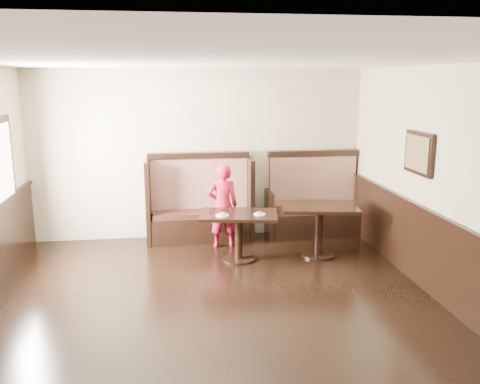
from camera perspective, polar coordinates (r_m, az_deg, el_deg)
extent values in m
plane|color=black|center=(5.58, -2.36, -15.58)|extent=(7.00, 7.00, 0.00)
plane|color=tan|center=(8.50, -4.71, 4.20)|extent=(5.50, 0.00, 5.50)
plane|color=tan|center=(5.98, 24.75, -0.48)|extent=(0.00, 7.00, 7.00)
plane|color=white|center=(4.92, -2.66, 14.53)|extent=(7.00, 7.00, 0.00)
cube|color=black|center=(6.21, 23.75, -8.61)|extent=(0.05, 6.90, 1.00)
cube|color=black|center=(6.93, 19.44, 4.13)|extent=(0.04, 0.70, 0.55)
cube|color=olive|center=(6.92, 19.25, 4.13)|extent=(0.01, 0.60, 0.45)
cube|color=black|center=(8.48, -4.46, -4.05)|extent=(1.60, 0.50, 0.42)
cube|color=#351611|center=(8.42, -4.49, -2.42)|extent=(1.54, 0.46, 0.09)
cube|color=#450D1C|center=(8.52, -4.62, 0.80)|extent=(1.60, 0.12, 0.92)
cube|color=black|center=(8.43, -4.68, 4.13)|extent=(1.68, 0.16, 0.10)
cube|color=black|center=(8.46, -10.24, -0.98)|extent=(0.07, 0.72, 1.36)
cube|color=black|center=(8.55, 1.08, -0.64)|extent=(0.07, 0.72, 1.36)
cube|color=black|center=(8.81, 8.34, -3.53)|extent=(1.50, 0.50, 0.42)
cube|color=#351611|center=(8.74, 8.39, -1.96)|extent=(1.44, 0.46, 0.09)
cube|color=#450D1C|center=(8.84, 8.10, 1.14)|extent=(1.50, 0.12, 0.92)
cube|color=black|center=(8.76, 8.20, 4.35)|extent=(1.58, 0.16, 0.10)
cube|color=black|center=(8.67, 3.16, -2.37)|extent=(0.07, 0.72, 0.80)
cube|color=black|center=(9.09, 12.99, -1.97)|extent=(0.07, 0.72, 0.80)
cube|color=black|center=(7.42, -0.15, -2.59)|extent=(1.22, 0.88, 0.05)
cylinder|color=black|center=(7.52, -0.15, -5.20)|extent=(0.11, 0.11, 0.65)
cylinder|color=black|center=(7.63, -0.15, -7.51)|extent=(0.49, 0.49, 0.03)
cube|color=black|center=(7.70, 8.91, -1.68)|extent=(1.23, 0.92, 0.05)
cylinder|color=black|center=(7.80, 8.81, -4.45)|extent=(0.12, 0.12, 0.72)
cylinder|color=black|center=(7.91, 8.73, -6.90)|extent=(0.53, 0.53, 0.03)
imported|color=red|center=(8.04, -1.95, -1.55)|extent=(0.51, 0.35, 1.35)
cylinder|color=white|center=(7.30, -2.01, -2.63)|extent=(0.20, 0.20, 0.01)
cylinder|color=tan|center=(7.29, -2.01, -2.52)|extent=(0.12, 0.12, 0.02)
cylinder|color=#EABA54|center=(7.29, -2.01, -2.43)|extent=(0.11, 0.11, 0.01)
cylinder|color=white|center=(7.36, 2.21, -2.50)|extent=(0.17, 0.17, 0.01)
cylinder|color=tan|center=(7.36, 2.21, -2.40)|extent=(0.11, 0.11, 0.01)
cylinder|color=#EABA54|center=(7.36, 2.21, -2.32)|extent=(0.09, 0.09, 0.01)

